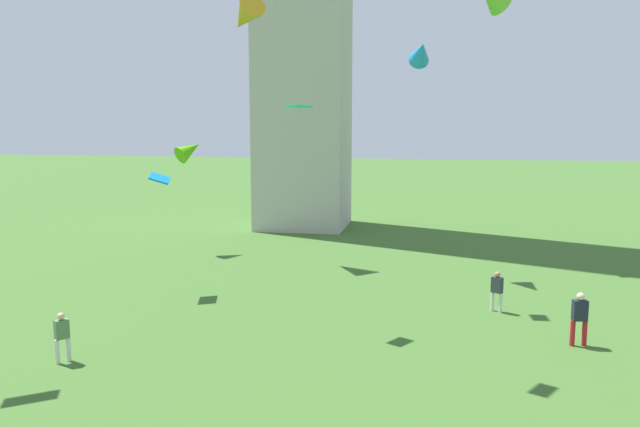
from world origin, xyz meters
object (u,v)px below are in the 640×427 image
object	(u,v)px
kite_flying_9	(421,52)
kite_flying_7	(190,150)
kite_flying_8	(299,106)
person_3	(580,316)
person_4	(497,289)
kite_flying_5	(245,16)
person_1	(62,334)
kite_flying_1	(160,178)

from	to	relation	value
kite_flying_9	kite_flying_7	bearing A→B (deg)	156.39
kite_flying_8	person_3	bearing A→B (deg)	-62.94
person_4	kite_flying_9	xyz separation A→B (m)	(-3.31, 6.40, 9.74)
kite_flying_9	person_4	bearing A→B (deg)	-73.30
kite_flying_5	kite_flying_9	xyz separation A→B (m)	(9.33, -2.31, -2.24)
kite_flying_5	kite_flying_8	world-z (taller)	kite_flying_5
person_4	kite_flying_8	xyz separation A→B (m)	(-7.35, -2.57, 7.03)
kite_flying_8	kite_flying_7	bearing A→B (deg)	69.01
kite_flying_7	kite_flying_9	xyz separation A→B (m)	(12.88, -2.96, 4.87)
person_1	kite_flying_9	size ratio (longest dim) A/B	0.86
person_4	kite_flying_7	xyz separation A→B (m)	(-16.19, 9.36, 4.87)
kite_flying_8	person_4	bearing A→B (deg)	-38.29
person_3	kite_flying_5	size ratio (longest dim) A/B	0.65
kite_flying_5	kite_flying_8	distance (m)	13.40
person_4	kite_flying_1	distance (m)	14.72
kite_flying_5	kite_flying_9	distance (m)	9.86
kite_flying_5	person_4	bearing A→B (deg)	102.53
person_3	kite_flying_5	world-z (taller)	kite_flying_5
kite_flying_1	kite_flying_8	xyz separation A→B (m)	(6.78, -3.15, 2.96)
person_4	kite_flying_5	xyz separation A→B (m)	(-12.64, 8.71, 11.97)
person_1	person_4	size ratio (longest dim) A/B	0.99
person_1	kite_flying_1	size ratio (longest dim) A/B	1.10
kite_flying_7	kite_flying_8	xyz separation A→B (m)	(8.84, -11.92, 2.17)
person_4	kite_flying_9	bearing A→B (deg)	152.52
person_3	kite_flying_8	bearing A→B (deg)	164.39
person_3	kite_flying_7	distance (m)	23.05
kite_flying_7	kite_flying_5	bearing A→B (deg)	-154.34
kite_flying_8	kite_flying_9	xyz separation A→B (m)	(4.04, 8.97, 2.70)
person_1	kite_flying_8	xyz separation A→B (m)	(6.40, 5.31, 7.05)
kite_flying_9	person_3	bearing A→B (deg)	-70.86
kite_flying_7	kite_flying_8	size ratio (longest dim) A/B	1.91
kite_flying_1	kite_flying_9	bearing A→B (deg)	-79.80
person_4	kite_flying_5	bearing A→B (deg)	-179.44
person_1	kite_flying_5	xyz separation A→B (m)	(1.12, 16.59, 11.98)
kite_flying_1	kite_flying_8	bearing A→B (deg)	-132.99
kite_flying_5	person_3	bearing A→B (deg)	97.98
person_4	kite_flying_5	distance (m)	19.47
person_4	kite_flying_8	distance (m)	10.49
kite_flying_1	kite_flying_8	world-z (taller)	kite_flying_8
kite_flying_7	kite_flying_9	size ratio (longest dim) A/B	1.07
person_4	kite_flying_7	bearing A→B (deg)	-174.88
person_4	kite_flying_7	size ratio (longest dim) A/B	0.82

